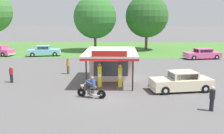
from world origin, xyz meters
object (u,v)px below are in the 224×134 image
Objects in this scene: motorcycle_with_rider at (92,89)px; featured_classic_sedan at (181,82)px; gas_pump_offside at (120,77)px; bystander_standing_back_lot at (212,98)px; parked_car_back_row_left at (103,53)px; bystander_strolling_foreground at (11,74)px; gas_pump_nearside at (100,76)px; parked_car_back_row_far_right at (44,51)px; parked_car_back_row_centre_left at (202,54)px; bystander_leaning_by_kiosk at (68,66)px.

featured_classic_sedan is (6.88, 2.03, 0.06)m from motorcycle_with_rider.
gas_pump_offside reaches higher than bystander_standing_back_lot.
parked_car_back_row_left is 16.69m from bystander_strolling_foreground.
gas_pump_offside is (1.68, -0.00, -0.06)m from gas_pump_nearside.
parked_car_back_row_left is at bearing -6.16° from parked_car_back_row_far_right.
parked_car_back_row_centre_left is 3.62× the size of bystander_strolling_foreground.
bystander_standing_back_lot is (-5.81, -20.54, 0.15)m from parked_car_back_row_centre_left.
bystander_standing_back_lot is (7.75, -2.43, 0.17)m from motorcycle_with_rider.
featured_classic_sedan is (6.52, -0.68, -0.25)m from gas_pump_nearside.
featured_classic_sedan is at bearing -112.55° from parked_car_back_row_centre_left.
gas_pump_nearside is 16.54m from parked_car_back_row_left.
parked_car_back_row_left is 3.76× the size of bystander_strolling_foreground.
parked_car_back_row_far_right reaches higher than parked_car_back_row_centre_left.
featured_classic_sedan is 18.68m from parked_car_back_row_left.
bystander_leaning_by_kiosk is at bearing 112.87° from motorcycle_with_rider.
bystander_standing_back_lot is at bearing -17.40° from motorcycle_with_rider.
bystander_standing_back_lot is at bearing -52.75° from parked_car_back_row_far_right.
motorcycle_with_rider reaches higher than parked_car_back_row_far_right.
parked_car_back_row_centre_left is at bearing -5.17° from parked_car_back_row_far_right.
featured_classic_sedan is at bearing -8.43° from bystander_strolling_foreground.
motorcycle_with_rider is 22.63m from parked_car_back_row_centre_left.
parked_car_back_row_centre_left is (6.68, 16.08, -0.04)m from featured_classic_sedan.
bystander_standing_back_lot reaches higher than parked_car_back_row_far_right.
gas_pump_offside is 0.38× the size of featured_classic_sedan.
motorcycle_with_rider reaches higher than bystander_strolling_foreground.
parked_car_back_row_far_right is at bearing 116.44° from bystander_leaning_by_kiosk.
gas_pump_offside is 1.25× the size of bystander_standing_back_lot.
bystander_strolling_foreground reaches higher than parked_car_back_row_centre_left.
bystander_standing_back_lot is (8.18, -21.65, 0.18)m from parked_car_back_row_left.
parked_car_back_row_centre_left is at bearing 67.45° from featured_classic_sedan.
featured_classic_sedan is at bearing -7.99° from gas_pump_offside.
gas_pump_offside is 0.38× the size of parked_car_back_row_far_right.
motorcycle_with_rider is 0.41× the size of parked_car_back_row_far_right.
featured_classic_sedan is at bearing -5.95° from gas_pump_nearside.
motorcycle_with_rider is at bearing -127.06° from gas_pump_offside.
parked_car_back_row_far_right is 23.11m from parked_car_back_row_centre_left.
bystander_leaning_by_kiosk is at bearing 150.37° from featured_classic_sedan.
bystander_standing_back_lot is (11.05, -10.25, -0.03)m from bystander_leaning_by_kiosk.
parked_car_back_row_far_right is at bearing 119.31° from gas_pump_nearside.
gas_pump_offside is at bearing 172.01° from featured_classic_sedan.
gas_pump_offside is at bearing -126.78° from parked_car_back_row_centre_left.
featured_classic_sedan is 3.18× the size of bystander_leaning_by_kiosk.
bystander_leaning_by_kiosk is (6.16, -12.38, 0.15)m from parked_car_back_row_far_right.
bystander_standing_back_lot is at bearing -42.00° from gas_pump_offside.
parked_car_back_row_left is at bearing 98.51° from gas_pump_offside.
gas_pump_nearside is 1.06× the size of gas_pump_offside.
gas_pump_nearside is 1.68m from gas_pump_offside.
gas_pump_nearside reaches higher than parked_car_back_row_centre_left.
bystander_strolling_foreground is at bearing -140.19° from bystander_leaning_by_kiosk.
bystander_leaning_by_kiosk is 15.07m from bystander_standing_back_lot.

